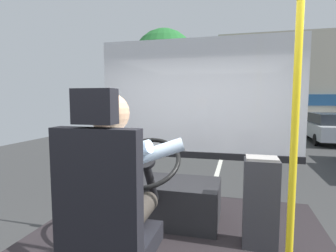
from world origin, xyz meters
name	(u,v)px	position (x,y,z in m)	size (l,w,h in m)	color
ground	(224,150)	(0.00, 8.80, -0.02)	(18.00, 44.00, 0.06)	#373737
driver_seat	(107,221)	(-0.21, -0.39, 1.26)	(0.48, 0.48, 1.26)	black
bus_driver	(115,180)	(-0.21, -0.28, 1.46)	(0.76, 0.58, 0.84)	#332D28
steering_console	(163,198)	(-0.21, 0.78, 0.96)	(1.10, 1.06, 0.88)	black
handrail_pole	(295,115)	(0.82, 0.01, 1.85)	(0.04, 0.04, 2.22)	yellow
fare_box	(260,202)	(0.69, 0.53, 1.11)	(0.27, 0.21, 0.75)	#333338
windshield_panel	(197,112)	(0.00, 1.62, 1.78)	(2.50, 0.08, 1.48)	silver
street_tree	(164,61)	(-3.13, 11.48, 3.82)	(3.07, 3.07, 5.38)	#4C3828
shop_building	(305,85)	(4.52, 17.06, 2.80)	(10.48, 5.44, 5.61)	#BCB29E
parked_car_silver	(328,127)	(4.50, 12.03, 0.67)	(1.78, 4.42, 1.31)	silver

